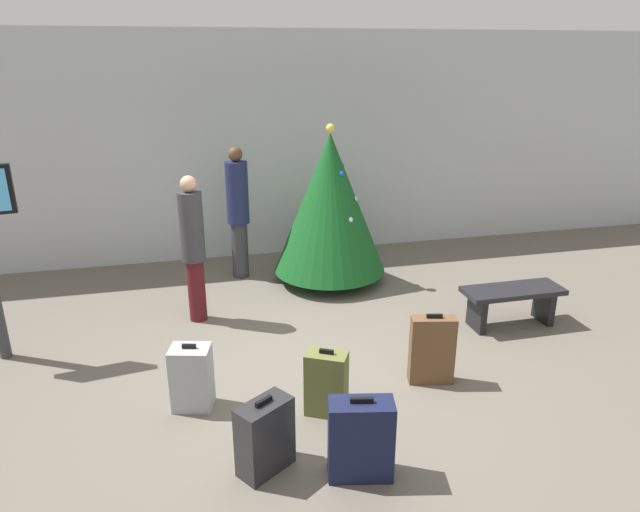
{
  "coord_description": "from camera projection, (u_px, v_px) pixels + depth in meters",
  "views": [
    {
      "loc": [
        -1.09,
        -4.96,
        3.14
      ],
      "look_at": [
        0.37,
        1.08,
        0.9
      ],
      "focal_mm": 31.97,
      "sensor_mm": 36.0,
      "label": 1
    }
  ],
  "objects": [
    {
      "name": "traveller_1",
      "position": [
        238.0,
        209.0,
        8.09
      ],
      "size": [
        0.43,
        0.43,
        1.91
      ],
      "color": "#333338",
      "rests_on": "ground_plane"
    },
    {
      "name": "suitcase_4",
      "position": [
        432.0,
        350.0,
        5.63
      ],
      "size": [
        0.46,
        0.25,
        0.75
      ],
      "color": "brown",
      "rests_on": "ground_plane"
    },
    {
      "name": "suitcase_1",
      "position": [
        265.0,
        437.0,
        4.45
      ],
      "size": [
        0.5,
        0.44,
        0.65
      ],
      "color": "#232326",
      "rests_on": "ground_plane"
    },
    {
      "name": "waiting_bench",
      "position": [
        512.0,
        299.0,
        6.82
      ],
      "size": [
        1.2,
        0.44,
        0.48
      ],
      "color": "black",
      "rests_on": "ground_plane"
    },
    {
      "name": "suitcase_0",
      "position": [
        192.0,
        378.0,
        5.24
      ],
      "size": [
        0.42,
        0.35,
        0.65
      ],
      "color": "#9EA0A5",
      "rests_on": "ground_plane"
    },
    {
      "name": "ground_plane",
      "position": [
        310.0,
        376.0,
        5.84
      ],
      "size": [
        16.0,
        16.0,
        0.0
      ],
      "primitive_type": "plane",
      "color": "#665E54"
    },
    {
      "name": "traveller_0",
      "position": [
        193.0,
        245.0,
        6.75
      ],
      "size": [
        0.37,
        0.37,
        1.81
      ],
      "color": "#4C1419",
      "rests_on": "ground_plane"
    },
    {
      "name": "suitcase_2",
      "position": [
        326.0,
        383.0,
        5.15
      ],
      "size": [
        0.43,
        0.37,
        0.66
      ],
      "color": "#59602D",
      "rests_on": "ground_plane"
    },
    {
      "name": "holiday_tree",
      "position": [
        330.0,
        204.0,
        7.89
      ],
      "size": [
        1.58,
        1.58,
        2.24
      ],
      "color": "#4C3319",
      "rests_on": "ground_plane"
    },
    {
      "name": "back_wall",
      "position": [
        254.0,
        147.0,
        8.86
      ],
      "size": [
        16.0,
        0.2,
        3.46
      ],
      "primitive_type": "cube",
      "color": "#B7BCC1",
      "rests_on": "ground_plane"
    },
    {
      "name": "suitcase_3",
      "position": [
        361.0,
        439.0,
        4.38
      ],
      "size": [
        0.54,
        0.34,
        0.7
      ],
      "color": "#141938",
      "rests_on": "ground_plane"
    }
  ]
}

